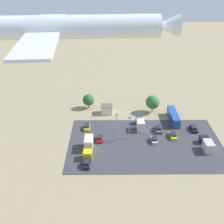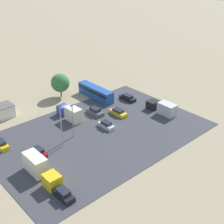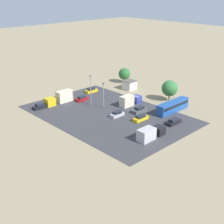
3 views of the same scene
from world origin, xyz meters
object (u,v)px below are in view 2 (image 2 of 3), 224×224
parked_car_2 (118,112)px  parked_truck_2 (40,168)px  parked_car_3 (95,111)px  parked_car_6 (106,125)px  parked_car_0 (63,194)px  shed_building (4,111)px  parked_truck_1 (163,108)px  parked_car_1 (38,152)px  parked_car_4 (128,98)px  parked_car_5 (1,144)px  parked_truck_0 (70,113)px  bus (96,92)px

parked_car_2 → parked_truck_2: bearing=-163.4°
parked_car_3 → parked_car_6: parked_car_3 is taller
parked_car_0 → parked_car_3: size_ratio=0.89×
shed_building → parked_truck_1: shed_building is taller
parked_car_1 → parked_car_4: bearing=-168.4°
parked_car_2 → parked_car_3: (3.95, -3.94, 0.10)m
parked_car_4 → parked_car_5: size_ratio=1.09×
parked_truck_1 → parked_car_1: bearing=171.4°
parked_truck_0 → parked_car_5: bearing=-178.8°
parked_car_0 → parked_truck_1: bearing=-166.4°
parked_car_3 → parked_truck_2: parked_truck_2 is taller
parked_car_0 → parked_car_5: 20.61m
parked_truck_0 → parked_truck_2: bearing=-139.7°
parked_truck_0 → parked_car_6: bearing=-67.9°
shed_building → parked_truck_1: size_ratio=0.53×
parked_car_2 → parked_truck_2: parked_truck_2 is taller
parked_truck_0 → parked_truck_2: parked_truck_2 is taller
parked_car_0 → parked_car_5: parked_car_0 is taller
parked_car_1 → parked_car_4: (-30.36, -6.21, -0.00)m
parked_car_3 → parked_car_4: size_ratio=1.00×
parked_car_5 → parked_truck_2: size_ratio=0.47×
parked_truck_1 → parked_car_3: bearing=140.3°
parked_truck_0 → parked_truck_1: 22.28m
parked_car_2 → bus: bearing=78.9°
parked_truck_1 → parked_car_4: bearing=96.1°
bus → parked_car_2: (2.19, 11.21, -1.05)m
bus → parked_truck_0: parked_truck_0 is taller
parked_car_2 → parked_car_4: parked_car_4 is taller
shed_building → parked_car_5: 13.51m
parked_truck_2 → parked_truck_0: bearing=-139.7°
shed_building → parked_car_3: 21.58m
parked_car_5 → parked_car_4: bearing=178.0°
parked_car_4 → parked_truck_2: size_ratio=0.51×
parked_truck_0 → parked_car_0: bearing=-127.8°
parked_car_4 → bus: bearing=128.1°
parked_car_1 → parked_car_3: 19.74m
parked_car_5 → parked_truck_2: 13.41m
parked_car_0 → parked_truck_0: parked_truck_0 is taller
bus → parked_car_2: bus is taller
parked_truck_0 → parked_car_4: bearing=-5.2°
bus → parked_car_1: bus is taller
shed_building → parked_truck_0: (-11.03, 11.52, 0.03)m
parked_car_1 → parked_car_5: bearing=-60.1°
parked_car_4 → parked_car_5: (34.62, -1.20, 0.02)m
parked_car_5 → parked_truck_2: (-1.25, 13.31, 0.96)m
parked_car_1 → parked_truck_1: parked_truck_1 is taller
parked_car_2 → parked_truck_1: size_ratio=0.60×
parked_truck_1 → parked_truck_2: (34.55, 1.15, 0.26)m
parked_car_0 → parked_car_5: size_ratio=0.96×
parked_car_4 → parked_truck_1: bearing=-83.9°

